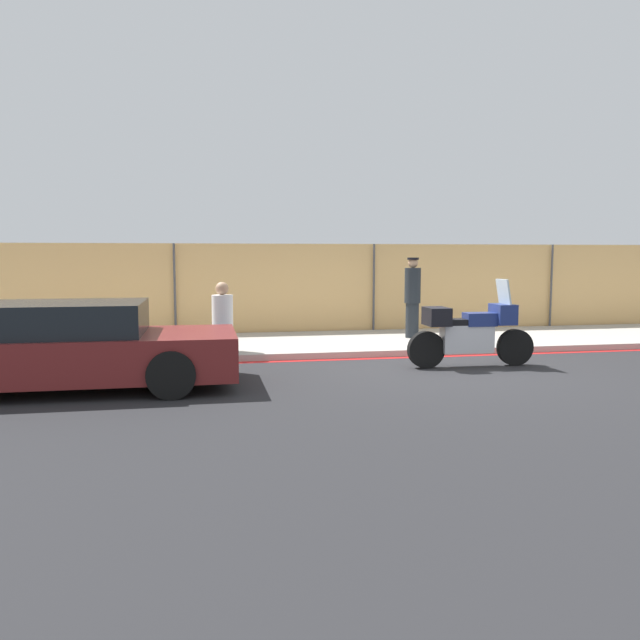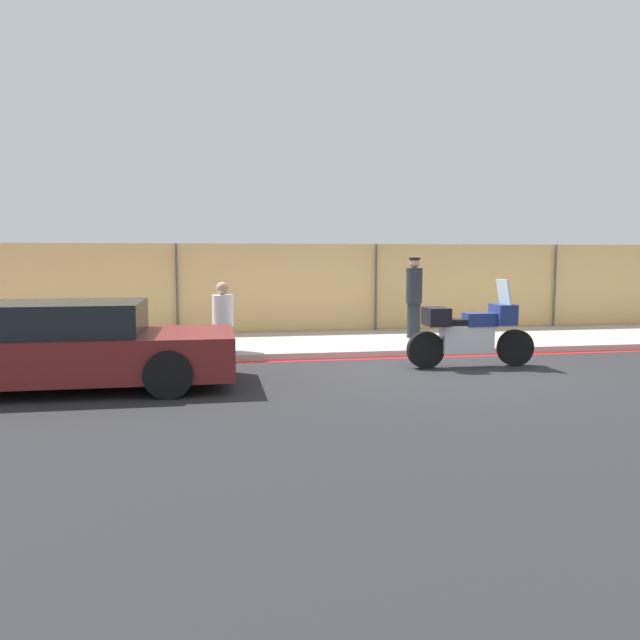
% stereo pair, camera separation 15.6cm
% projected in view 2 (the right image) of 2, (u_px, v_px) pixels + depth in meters
% --- Properties ---
extents(ground_plane, '(120.00, 120.00, 0.00)m').
position_uv_depth(ground_plane, '(443.00, 368.00, 10.40)').
color(ground_plane, '#262628').
extents(sidewalk, '(33.77, 3.20, 0.12)m').
position_uv_depth(sidewalk, '(395.00, 342.00, 13.11)').
color(sidewalk, '#ADA89E').
rests_on(sidewalk, ground_plane).
extents(curb_paint_stripe, '(33.77, 0.18, 0.01)m').
position_uv_depth(curb_paint_stripe, '(421.00, 357.00, 11.46)').
color(curb_paint_stripe, red).
rests_on(curb_paint_stripe, ground_plane).
extents(storefront_fence, '(32.08, 0.17, 2.13)m').
position_uv_depth(storefront_fence, '(375.00, 290.00, 14.66)').
color(storefront_fence, '#E5B26B').
rests_on(storefront_fence, ground_plane).
extents(motorcycle, '(2.20, 0.52, 1.47)m').
position_uv_depth(motorcycle, '(470.00, 332.00, 10.39)').
color(motorcycle, black).
rests_on(motorcycle, ground_plane).
extents(officer_standing, '(0.34, 0.34, 1.70)m').
position_uv_depth(officer_standing, '(414.00, 297.00, 13.18)').
color(officer_standing, '#1E2328').
rests_on(officer_standing, sidewalk).
extents(person_seated_on_curb, '(0.38, 0.66, 1.27)m').
position_uv_depth(person_seated_on_curb, '(223.00, 313.00, 11.30)').
color(person_seated_on_curb, '#2D3342').
rests_on(person_seated_on_curb, sidewalk).
extents(parked_car_right_down_street, '(4.62, 1.95, 1.22)m').
position_uv_depth(parked_car_right_down_street, '(62.00, 347.00, 8.68)').
color(parked_car_right_down_street, maroon).
rests_on(parked_car_right_down_street, ground_plane).
extents(fire_hydrant, '(0.24, 0.30, 0.59)m').
position_uv_depth(fire_hydrant, '(129.00, 333.00, 11.74)').
color(fire_hydrant, gold).
rests_on(fire_hydrant, sidewalk).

